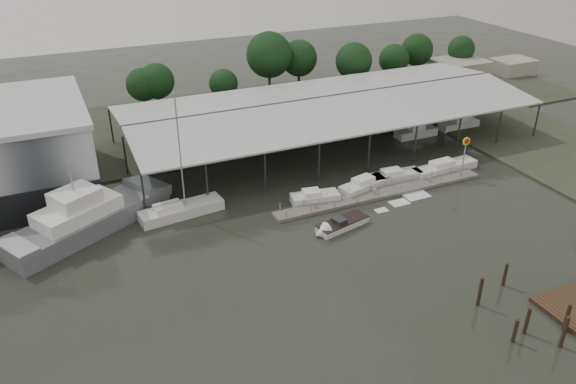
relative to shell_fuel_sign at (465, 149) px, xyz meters
name	(u,v)px	position (x,y,z in m)	size (l,w,h in m)	color
ground	(306,269)	(-27.00, -9.99, -3.93)	(200.00, 200.00, 0.00)	#262B23
land_strip_far	(189,126)	(-27.00, 32.01, -3.83)	(140.00, 30.00, 0.30)	#373E2E
land_strip_east	(563,153)	(18.00, 0.01, -3.83)	(20.00, 60.00, 0.30)	#373E2E
covered_boat_shed	(328,101)	(-10.00, 18.01, 2.20)	(58.24, 24.00, 6.96)	#BABCBE
floating_dock	(382,194)	(-12.00, 0.01, -3.72)	(28.00, 2.00, 1.40)	slate
shell_fuel_sign	(465,149)	(0.00, 0.00, 0.00)	(1.10, 0.18, 5.55)	#929597
distant_commercial_buildings	(476,69)	(32.03, 34.70, -2.08)	(22.00, 8.00, 4.00)	gray
grey_trawler	(90,216)	(-44.97, 6.32, -2.35)	(19.07, 13.57, 8.84)	slate
white_sailboat	(180,210)	(-35.42, 5.27, -3.26)	(9.75, 3.64, 14.54)	silver
speedboat_underway	(338,226)	(-20.53, -4.64, -3.53)	(17.68, 5.80, 2.00)	silver
moored_cruiser_0	(315,197)	(-20.16, 1.84, -3.31)	(5.96, 3.08, 1.70)	silver
moored_cruiser_1	(366,184)	(-12.87, 2.24, -3.31)	(7.86, 3.93, 1.70)	silver
moored_cruiser_2	(394,176)	(-8.44, 2.74, -3.31)	(7.35, 2.64, 1.70)	silver
moored_cruiser_3	(444,167)	(-0.94, 2.26, -3.31)	(9.52, 2.79, 1.70)	silver
mooring_pilings	(525,313)	(-13.61, -24.48, -2.89)	(5.14, 8.41, 3.63)	#2D2116
horizon_tree_line	(308,61)	(-3.33, 38.17, 2.43)	(67.91, 11.98, 11.87)	black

